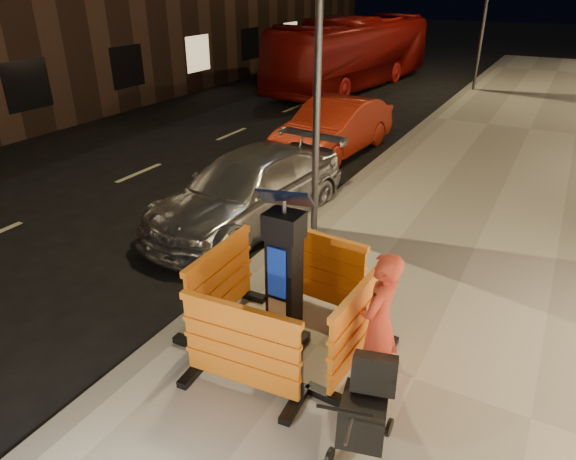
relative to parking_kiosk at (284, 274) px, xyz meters
The scene contains 15 objects.
ground_plane 1.79m from the parking_kiosk, behind, with size 120.00×120.00×0.00m, color black.
sidewalk 1.95m from the parking_kiosk, ahead, with size 6.00×60.00×0.15m, color #99968B.
kerb 1.75m from the parking_kiosk, behind, with size 0.30×60.00×0.15m, color slate.
parking_kiosk is the anchor object (origin of this frame).
barrier_front 1.05m from the parking_kiosk, 90.00° to the right, with size 1.43×0.59×1.11m, color orange.
barrier_back 1.05m from the parking_kiosk, 90.00° to the left, with size 1.43×0.59×1.11m, color orange.
barrier_kerbside 1.05m from the parking_kiosk, behind, with size 1.43×0.59×1.11m, color orange.
barrier_bldgside 1.05m from the parking_kiosk, ahead, with size 1.43×0.59×1.11m, color orange.
car_silver 4.08m from the parking_kiosk, 129.15° to the left, with size 1.89×4.64×1.35m, color #B0B0B5.
car_red 8.40m from the parking_kiosk, 109.89° to the left, with size 1.52×4.36×1.44m, color #9C2010.
bus_doubledecker 18.09m from the parking_kiosk, 109.61° to the left, with size 2.42×10.32×2.88m, color maroon.
man 1.26m from the parking_kiosk, ahead, with size 0.61×0.40×1.66m, color #A02E1D.
stroller 1.86m from the parking_kiosk, 36.30° to the right, with size 0.49×0.75×0.94m, color black.
street_lamp_mid 3.89m from the parking_kiosk, 109.67° to the left, with size 0.12×0.12×6.00m, color #3F3F44.
street_lamp_far 18.28m from the parking_kiosk, 93.54° to the left, with size 0.12×0.12×6.00m, color #3F3F44.
Camera 1 is at (3.90, -4.67, 4.27)m, focal length 32.00 mm.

